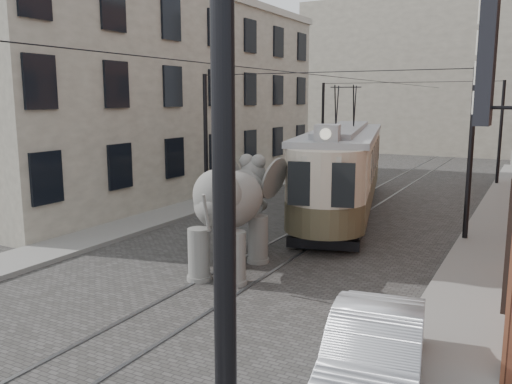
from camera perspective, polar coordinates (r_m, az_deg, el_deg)
The scene contains 10 objects.
ground at distance 16.04m, azimuth -0.35°, elevation -8.02°, with size 120.00×120.00×0.00m, color #403E3B.
tram_rails at distance 16.04m, azimuth -0.35°, elevation -7.98°, with size 1.54×80.00×0.02m, color slate, non-canonical shape.
sidewalk_right at distance 14.32m, azimuth 21.65°, elevation -10.68°, with size 2.00×60.00×0.15m, color slate.
sidewalk_left at distance 19.84m, azimuth -17.12°, elevation -4.73°, with size 2.00×60.00×0.15m, color slate.
stucco_building at distance 29.71m, azimuth -9.95°, elevation 9.88°, with size 7.00×24.00×10.00m, color gray.
distant_block at distance 53.94m, azimuth 20.86°, elevation 11.46°, with size 28.00×10.00×14.00m, color gray.
catenary at distance 19.97m, azimuth 6.03°, elevation 4.28°, with size 11.00×30.20×6.00m, color black, non-canonical shape.
tram at distance 23.81m, azimuth 9.41°, elevation 4.51°, with size 2.86×13.87×5.51m, color #BDAF99, non-canonical shape.
elephant at distance 15.30m, azimuth -2.83°, elevation -2.60°, with size 2.93×5.31×3.25m, color slate, non-canonical shape.
parked_car at distance 9.48m, azimuth 12.52°, elevation -16.75°, with size 1.54×4.37×1.44m, color #A8A8AD.
Camera 1 is at (7.30, -13.40, 4.94)m, focal length 37.35 mm.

